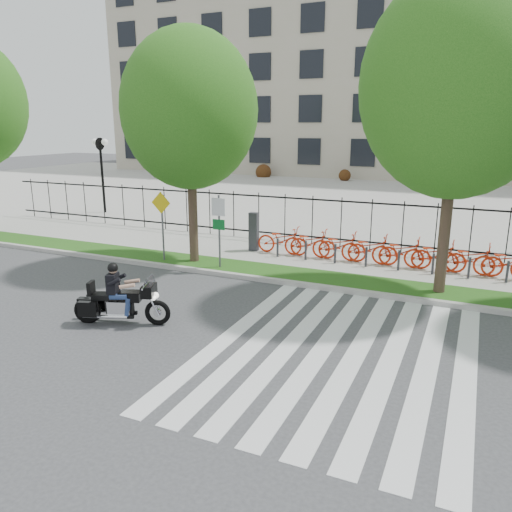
% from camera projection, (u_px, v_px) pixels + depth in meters
% --- Properties ---
extents(ground, '(120.00, 120.00, 0.00)m').
position_uv_depth(ground, '(158.00, 319.00, 13.04)').
color(ground, '#3A3A3D').
rests_on(ground, ground).
extents(curb, '(60.00, 0.20, 0.15)m').
position_uv_depth(curb, '(230.00, 275.00, 16.64)').
color(curb, '#A9A69F').
rests_on(curb, ground).
extents(grass_verge, '(60.00, 1.50, 0.15)m').
position_uv_depth(grass_verge, '(241.00, 268.00, 17.39)').
color(grass_verge, '#214912').
rests_on(grass_verge, ground).
extents(sidewalk, '(60.00, 3.50, 0.15)m').
position_uv_depth(sidewalk, '(269.00, 252.00, 19.59)').
color(sidewalk, '#A19F97').
rests_on(sidewalk, ground).
extents(plaza, '(80.00, 34.00, 0.10)m').
position_uv_depth(plaza, '(365.00, 196.00, 35.07)').
color(plaza, '#A19F97').
rests_on(plaza, ground).
extents(crosswalk_stripes, '(5.70, 8.00, 0.01)m').
position_uv_depth(crosswalk_stripes, '(338.00, 353.00, 11.13)').
color(crosswalk_stripes, silver).
rests_on(crosswalk_stripes, ground).
extents(iron_fence, '(30.00, 0.06, 2.00)m').
position_uv_depth(iron_fence, '(285.00, 218.00, 20.86)').
color(iron_fence, black).
rests_on(iron_fence, sidewalk).
extents(office_building, '(60.00, 21.90, 20.15)m').
position_uv_depth(office_building, '(413.00, 73.00, 50.10)').
color(office_building, '#A79F87').
rests_on(office_building, ground).
extents(lamp_post_left, '(1.06, 0.70, 4.25)m').
position_uv_depth(lamp_post_left, '(101.00, 157.00, 27.56)').
color(lamp_post_left, black).
rests_on(lamp_post_left, ground).
extents(street_tree_1, '(4.65, 4.65, 7.94)m').
position_uv_depth(street_tree_1, '(190.00, 110.00, 16.76)').
color(street_tree_1, '#3C2A20').
rests_on(street_tree_1, grass_verge).
extents(street_tree_2, '(5.28, 5.28, 8.83)m').
position_uv_depth(street_tree_2, '(459.00, 86.00, 13.30)').
color(street_tree_2, '#3C2A20').
rests_on(street_tree_2, grass_verge).
extents(bike_share_station, '(11.18, 0.89, 1.50)m').
position_uv_depth(bike_share_station, '(400.00, 252.00, 17.22)').
color(bike_share_station, '#2D2D33').
rests_on(bike_share_station, sidewalk).
extents(sign_pole_regulatory, '(0.50, 0.09, 2.50)m').
position_uv_depth(sign_pole_regulatory, '(219.00, 222.00, 16.88)').
color(sign_pole_regulatory, '#59595B').
rests_on(sign_pole_regulatory, grass_verge).
extents(sign_pole_warning, '(0.78, 0.09, 2.49)m').
position_uv_depth(sign_pole_warning, '(162.00, 217.00, 17.80)').
color(sign_pole_warning, '#59595B').
rests_on(sign_pole_warning, grass_verge).
extents(motorcycle_rider, '(2.42, 1.22, 1.94)m').
position_uv_depth(motorcycle_rider, '(121.00, 300.00, 12.60)').
color(motorcycle_rider, black).
rests_on(motorcycle_rider, ground).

